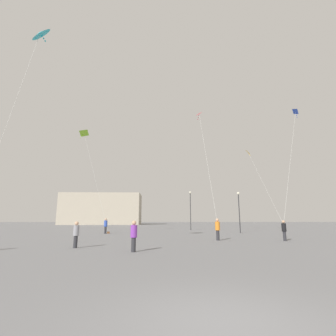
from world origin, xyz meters
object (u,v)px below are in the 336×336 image
object	(u,v)px
handbag_beside_flyer	(108,233)
person_in_blue	(106,225)
person_in_orange	(218,228)
kite_amber_delta	(249,153)
kite_cobalt_delta	(295,115)
kite_lime_delta	(84,135)
lamppost_west	(190,205)
person_in_black	(284,230)
kite_crimson_delta	(199,117)
lamppost_east	(239,205)
building_left_hall	(102,209)
kite_cyan_diamond	(40,34)
person_in_purple	(134,235)
person_in_grey	(76,233)

from	to	relation	value
handbag_beside_flyer	person_in_blue	bearing A→B (deg)	-164.05
person_in_orange	kite_amber_delta	xyz separation A→B (m)	(9.68, 17.28, 11.14)
kite_cobalt_delta	kite_lime_delta	world-z (taller)	kite_cobalt_delta
person_in_blue	lamppost_west	xyz separation A→B (m)	(11.84, 9.96, 3.08)
person_in_black	kite_crimson_delta	bearing A→B (deg)	21.70
lamppost_east	lamppost_west	bearing A→B (deg)	118.81
person_in_orange	person_in_black	bearing A→B (deg)	162.69
building_left_hall	lamppost_west	size ratio (longest dim) A/B	3.99
kite_lime_delta	building_left_hall	xyz separation A→B (m)	(-8.43, 53.81, -7.47)
kite_cyan_diamond	lamppost_east	distance (m)	27.62
person_in_black	kite_amber_delta	distance (m)	21.71
kite_cobalt_delta	person_in_purple	bearing A→B (deg)	-142.52
person_in_blue	kite_amber_delta	xyz separation A→B (m)	(21.03, 6.79, 11.12)
person_in_grey	person_in_black	size ratio (longest dim) A/B	0.97
person_in_purple	lamppost_east	size ratio (longest dim) A/B	0.32
kite_cyan_diamond	building_left_hall	bearing A→B (deg)	98.01
kite_cobalt_delta	person_in_blue	bearing A→B (deg)	170.69
person_in_purple	person_in_black	bearing A→B (deg)	-145.15
person_in_purple	building_left_hall	distance (m)	73.06
kite_amber_delta	lamppost_west	size ratio (longest dim) A/B	3.09
lamppost_west	building_left_hall	bearing A→B (deg)	118.42
kite_amber_delta	handbag_beside_flyer	distance (m)	24.84
person_in_blue	kite_cyan_diamond	xyz separation A→B (m)	(-1.78, -16.70, 13.01)
person_in_purple	handbag_beside_flyer	distance (m)	18.42
kite_crimson_delta	kite_amber_delta	bearing A→B (deg)	38.97
person_in_blue	kite_cobalt_delta	distance (m)	26.93
person_in_black	handbag_beside_flyer	size ratio (longest dim) A/B	5.14
kite_cyan_diamond	kite_amber_delta	bearing A→B (deg)	45.84
person_in_purple	kite_lime_delta	world-z (taller)	kite_lime_delta
building_left_hall	lamppost_west	world-z (taller)	building_left_hall
person_in_orange	lamppost_west	bearing A→B (deg)	-100.27
kite_amber_delta	building_left_hall	bearing A→B (deg)	125.07
person_in_grey	handbag_beside_flyer	xyz separation A→B (m)	(-0.88, 15.73, -0.75)
person_in_orange	lamppost_east	bearing A→B (deg)	-125.51
person_in_grey	building_left_hall	size ratio (longest dim) A/B	0.06
lamppost_west	person_in_black	bearing A→B (deg)	-77.23
person_in_black	kite_lime_delta	xyz separation A→B (m)	(-19.85, 10.79, 11.52)
kite_cobalt_delta	lamppost_west	size ratio (longest dim) A/B	2.20
person_in_blue	person_in_orange	world-z (taller)	person_in_blue
person_in_orange	person_in_black	world-z (taller)	person_in_orange
kite_cyan_diamond	lamppost_west	xyz separation A→B (m)	(13.61, 26.65, -9.93)
person_in_blue	handbag_beside_flyer	xyz separation A→B (m)	(0.35, 0.10, -0.89)
person_in_purple	kite_lime_delta	distance (m)	22.28
kite_cobalt_delta	kite_cyan_diamond	size ratio (longest dim) A/B	1.04
person_in_purple	handbag_beside_flyer	xyz separation A→B (m)	(-4.62, 17.81, -0.79)
building_left_hall	person_in_orange	bearing A→B (deg)	-70.19
kite_lime_delta	lamppost_east	bearing A→B (deg)	3.29
person_in_blue	kite_amber_delta	world-z (taller)	kite_amber_delta
person_in_black	building_left_hall	size ratio (longest dim) A/B	0.07
lamppost_east	handbag_beside_flyer	distance (m)	16.94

